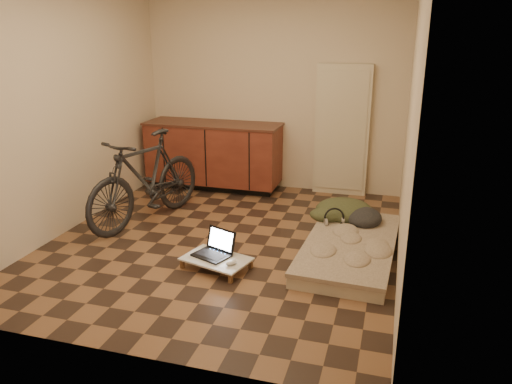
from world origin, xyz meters
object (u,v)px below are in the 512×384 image
(futon, at_px, (350,248))
(lap_desk, at_px, (216,259))
(laptop, at_px, (215,249))
(bicycle, at_px, (145,174))

(futon, bearing_deg, lap_desk, -148.37)
(laptop, bearing_deg, lap_desk, -40.01)
(bicycle, relative_size, futon, 0.98)
(bicycle, distance_m, laptop, 1.45)
(lap_desk, bearing_deg, laptop, 134.03)
(bicycle, distance_m, lap_desk, 1.54)
(futon, distance_m, laptop, 1.33)
(bicycle, height_order, futon, bicycle)
(futon, height_order, laptop, laptop)
(laptop, bearing_deg, bicycle, 165.63)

